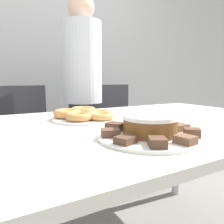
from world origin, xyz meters
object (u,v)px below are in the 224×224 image
(person_standing, at_px, (83,93))
(frosted_cake, at_px, (150,125))
(napkin, at_px, (189,112))
(office_chair_right, at_px, (121,136))
(plate_cake, at_px, (150,136))
(plate_donuts, at_px, (86,118))
(office_chair_left, at_px, (29,149))

(person_standing, height_order, frosted_cake, person_standing)
(napkin, bearing_deg, office_chair_right, 86.37)
(person_standing, bearing_deg, plate_cake, -101.02)
(person_standing, relative_size, frosted_cake, 9.06)
(office_chair_right, height_order, plate_donuts, office_chair_right)
(plate_cake, bearing_deg, plate_donuts, 95.70)
(person_standing, distance_m, office_chair_right, 0.58)
(office_chair_left, bearing_deg, frosted_cake, -87.65)
(office_chair_left, distance_m, napkin, 1.17)
(person_standing, xyz_separation_m, frosted_cake, (-0.21, -1.07, -0.04))
(plate_donuts, bearing_deg, frosted_cake, -84.30)
(office_chair_right, xyz_separation_m, napkin, (-0.05, -0.82, 0.33))
(office_chair_left, height_order, frosted_cake, office_chair_left)
(frosted_cake, bearing_deg, person_standing, 78.98)
(plate_donuts, xyz_separation_m, napkin, (0.60, -0.10, -0.00))
(napkin, bearing_deg, plate_cake, -150.08)
(office_chair_left, xyz_separation_m, office_chair_right, (0.81, 0.00, 0.00))
(plate_donuts, relative_size, napkin, 2.07)
(plate_cake, xyz_separation_m, frosted_cake, (-0.00, 0.00, 0.04))
(frosted_cake, bearing_deg, plate_cake, 0.00)
(plate_cake, relative_size, plate_donuts, 1.05)
(office_chair_right, bearing_deg, person_standing, -175.72)
(office_chair_right, xyz_separation_m, plate_cake, (-0.61, -1.14, 0.33))
(person_standing, height_order, napkin, person_standing)
(person_standing, bearing_deg, plate_donuts, -110.99)
(napkin, bearing_deg, office_chair_left, 132.83)
(plate_donuts, distance_m, napkin, 0.60)
(person_standing, relative_size, plate_cake, 4.62)
(office_chair_left, relative_size, frosted_cake, 5.18)
(person_standing, bearing_deg, office_chair_right, 10.22)
(office_chair_right, bearing_deg, frosted_cake, -123.98)
(office_chair_left, bearing_deg, napkin, -55.03)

